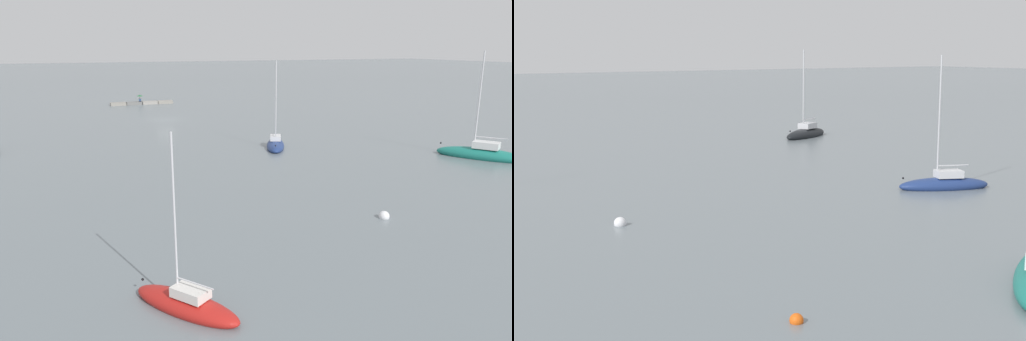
# 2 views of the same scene
# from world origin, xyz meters

# --- Properties ---
(ground_plane) EXTENTS (500.00, 500.00, 0.00)m
(ground_plane) POSITION_xyz_m (0.00, 0.00, 0.00)
(ground_plane) COLOR slate
(seawall_pier) EXTENTS (11.22, 1.59, 0.51)m
(seawall_pier) POSITION_xyz_m (0.00, -20.39, 0.26)
(seawall_pier) COLOR gray
(seawall_pier) RESTS_ON ground_plane
(person_seated_blue_left) EXTENTS (0.44, 0.64, 0.73)m
(person_seated_blue_left) POSITION_xyz_m (0.31, -20.39, 0.76)
(person_seated_blue_left) COLOR #1E2333
(person_seated_blue_left) RESTS_ON seawall_pier
(umbrella_open_green) EXTENTS (1.16, 1.16, 1.26)m
(umbrella_open_green) POSITION_xyz_m (0.30, -20.44, 1.61)
(umbrella_open_green) COLOR black
(umbrella_open_green) RESTS_ON seawall_pier
(sailboat_red_near) EXTENTS (4.32, 5.27, 7.69)m
(sailboat_red_near) POSITION_xyz_m (10.41, 52.80, 0.27)
(sailboat_red_near) COLOR red
(sailboat_red_near) RESTS_ON ground_plane
(sailboat_navy_far) EXTENTS (4.30, 6.58, 9.39)m
(sailboat_navy_far) POSITION_xyz_m (-6.58, 24.35, 0.32)
(sailboat_navy_far) COLOR navy
(sailboat_navy_far) RESTS_ON ground_plane
(sailboat_teal_outer) EXTENTS (6.43, 8.22, 10.51)m
(sailboat_teal_outer) POSITION_xyz_m (-22.90, 36.34, 0.40)
(sailboat_teal_outer) COLOR #197266
(sailboat_teal_outer) RESTS_ON ground_plane
(mooring_buoy_near) EXTENTS (0.69, 0.69, 0.69)m
(mooring_buoy_near) POSITION_xyz_m (-3.92, 46.77, 0.12)
(mooring_buoy_near) COLOR white
(mooring_buoy_near) RESTS_ON ground_plane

